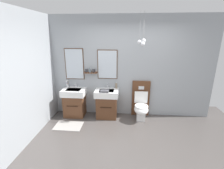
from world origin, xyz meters
TOP-DOWN VIEW (x-y plane):
  - ground_plane at (0.00, 0.00)m, footprint 5.62×4.64m
  - wall_back at (-0.02, 1.66)m, footprint 4.42×0.60m
  - wall_left at (-2.15, 0.00)m, footprint 0.12×3.44m
  - bath_mat at (-1.49, 0.79)m, footprint 0.68×0.44m
  - vanity_sink_left at (-1.49, 1.39)m, footprint 0.62×0.50m
  - tap_on_left_sink at (-1.49, 1.57)m, footprint 0.03×0.13m
  - vanity_sink_right at (-0.58, 1.39)m, footprint 0.62×0.50m
  - tap_on_right_sink at (-0.58, 1.57)m, footprint 0.03×0.13m
  - toilet at (0.34, 1.40)m, footprint 0.48×0.62m
  - toothbrush_cup at (-1.72, 1.56)m, footprint 0.07×0.07m
  - soap_dispenser at (-0.34, 1.57)m, footprint 0.06×0.06m
  - folded_hand_towel at (-0.62, 1.24)m, footprint 0.22×0.16m

SIDE VIEW (x-z plane):
  - ground_plane at x=0.00m, z-range -0.10..0.00m
  - bath_mat at x=-1.49m, z-range 0.00..0.01m
  - toilet at x=0.34m, z-range -0.12..0.88m
  - vanity_sink_left at x=-1.49m, z-range 0.02..0.80m
  - vanity_sink_right at x=-0.58m, z-range 0.02..0.80m
  - folded_hand_towel at x=-0.62m, z-range 0.78..0.82m
  - toothbrush_cup at x=-1.72m, z-range 0.73..0.94m
  - tap_on_left_sink at x=-1.49m, z-range 0.79..0.90m
  - tap_on_right_sink at x=-0.58m, z-range 0.79..0.90m
  - soap_dispenser at x=-0.34m, z-range 0.76..0.95m
  - wall_left at x=-2.15m, z-range 0.00..2.69m
  - wall_back at x=-0.02m, z-range 0.00..2.70m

